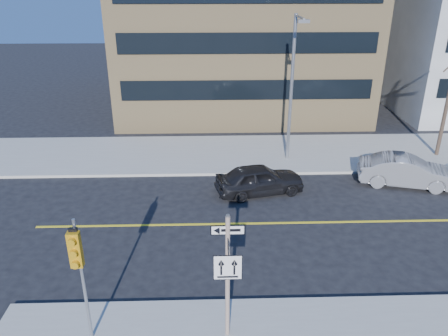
{
  "coord_description": "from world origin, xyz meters",
  "views": [
    {
      "loc": [
        -0.41,
        -12.38,
        9.91
      ],
      "look_at": [
        0.1,
        4.0,
        2.67
      ],
      "focal_mm": 35.0,
      "sensor_mm": 36.0,
      "label": 1
    }
  ],
  "objects_px": {
    "traffic_signal": "(77,259)",
    "streetlight_a": "(293,81)",
    "parked_car_b": "(406,171)",
    "sign_pole": "(228,271)",
    "parked_car_a": "(260,179)"
  },
  "relations": [
    {
      "from": "traffic_signal",
      "to": "parked_car_a",
      "type": "xyz_separation_m",
      "value": [
        5.95,
        9.6,
        -2.29
      ]
    },
    {
      "from": "traffic_signal",
      "to": "parked_car_b",
      "type": "distance_m",
      "value": 17.11
    },
    {
      "from": "traffic_signal",
      "to": "streetlight_a",
      "type": "xyz_separation_m",
      "value": [
        8.0,
        13.42,
        1.73
      ]
    },
    {
      "from": "parked_car_b",
      "to": "sign_pole",
      "type": "bearing_deg",
      "value": 151.37
    },
    {
      "from": "sign_pole",
      "to": "streetlight_a",
      "type": "height_order",
      "value": "streetlight_a"
    },
    {
      "from": "sign_pole",
      "to": "parked_car_a",
      "type": "distance_m",
      "value": 9.8
    },
    {
      "from": "traffic_signal",
      "to": "parked_car_b",
      "type": "xyz_separation_m",
      "value": [
        13.53,
        10.24,
        -2.25
      ]
    },
    {
      "from": "traffic_signal",
      "to": "sign_pole",
      "type": "bearing_deg",
      "value": 2.11
    },
    {
      "from": "traffic_signal",
      "to": "parked_car_a",
      "type": "distance_m",
      "value": 11.52
    },
    {
      "from": "parked_car_b",
      "to": "streetlight_a",
      "type": "bearing_deg",
      "value": 74.81
    },
    {
      "from": "traffic_signal",
      "to": "streetlight_a",
      "type": "distance_m",
      "value": 15.72
    },
    {
      "from": "sign_pole",
      "to": "parked_car_b",
      "type": "relative_size",
      "value": 0.86
    },
    {
      "from": "sign_pole",
      "to": "streetlight_a",
      "type": "distance_m",
      "value": 14.05
    },
    {
      "from": "sign_pole",
      "to": "streetlight_a",
      "type": "xyz_separation_m",
      "value": [
        4.0,
        13.27,
        2.32
      ]
    },
    {
      "from": "sign_pole",
      "to": "traffic_signal",
      "type": "distance_m",
      "value": 4.05
    }
  ]
}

